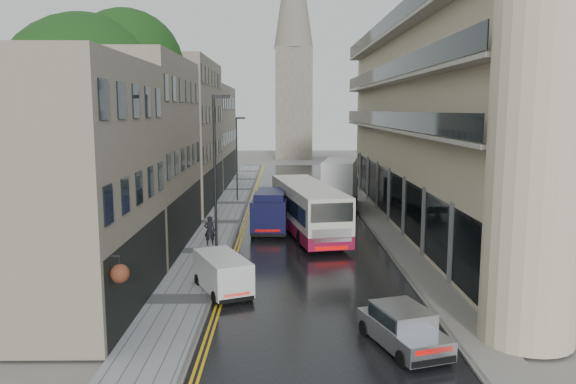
{
  "coord_description": "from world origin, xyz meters",
  "views": [
    {
      "loc": [
        -1.52,
        -12.1,
        8.09
      ],
      "look_at": [
        -1.17,
        18.0,
        3.66
      ],
      "focal_mm": 35.0,
      "sensor_mm": 36.0,
      "label": 1
    }
  ],
  "objects_px": {
    "white_van": "(215,284)",
    "silver_hatchback": "(403,345)",
    "lamp_post_near": "(215,174)",
    "white_lorry": "(325,187)",
    "tree_far": "(148,133)",
    "navy_van": "(253,215)",
    "cream_bus": "(300,220)",
    "tree_near": "(88,130)",
    "lamp_post_far": "(237,159)",
    "pedestrian": "(210,231)"
  },
  "relations": [
    {
      "from": "tree_far",
      "to": "lamp_post_near",
      "type": "bearing_deg",
      "value": -62.97
    },
    {
      "from": "tree_far",
      "to": "navy_van",
      "type": "bearing_deg",
      "value": -48.49
    },
    {
      "from": "pedestrian",
      "to": "lamp_post_near",
      "type": "xyz_separation_m",
      "value": [
        0.51,
        -1.02,
        3.49
      ]
    },
    {
      "from": "tree_far",
      "to": "navy_van",
      "type": "xyz_separation_m",
      "value": [
        8.83,
        -9.98,
        -4.78
      ]
    },
    {
      "from": "cream_bus",
      "to": "lamp_post_near",
      "type": "height_order",
      "value": "lamp_post_near"
    },
    {
      "from": "tree_near",
      "to": "white_lorry",
      "type": "distance_m",
      "value": 18.72
    },
    {
      "from": "white_van",
      "to": "pedestrian",
      "type": "distance_m",
      "value": 10.06
    },
    {
      "from": "tree_near",
      "to": "white_lorry",
      "type": "bearing_deg",
      "value": 37.57
    },
    {
      "from": "cream_bus",
      "to": "lamp_post_far",
      "type": "distance_m",
      "value": 17.62
    },
    {
      "from": "cream_bus",
      "to": "navy_van",
      "type": "bearing_deg",
      "value": 129.18
    },
    {
      "from": "tree_near",
      "to": "cream_bus",
      "type": "distance_m",
      "value": 13.19
    },
    {
      "from": "lamp_post_near",
      "to": "lamp_post_far",
      "type": "xyz_separation_m",
      "value": [
        -0.18,
        17.85,
        -0.73
      ]
    },
    {
      "from": "white_lorry",
      "to": "lamp_post_near",
      "type": "relative_size",
      "value": 0.91
    },
    {
      "from": "tree_far",
      "to": "cream_bus",
      "type": "bearing_deg",
      "value": -46.68
    },
    {
      "from": "cream_bus",
      "to": "navy_van",
      "type": "relative_size",
      "value": 2.12
    },
    {
      "from": "lamp_post_far",
      "to": "tree_near",
      "type": "bearing_deg",
      "value": -107.2
    },
    {
      "from": "navy_van",
      "to": "lamp_post_far",
      "type": "height_order",
      "value": "lamp_post_far"
    },
    {
      "from": "tree_far",
      "to": "lamp_post_near",
      "type": "xyz_separation_m",
      "value": [
        6.92,
        -13.57,
        -1.74
      ]
    },
    {
      "from": "cream_bus",
      "to": "pedestrian",
      "type": "relative_size",
      "value": 6.76
    },
    {
      "from": "lamp_post_near",
      "to": "lamp_post_far",
      "type": "bearing_deg",
      "value": 72.82
    },
    {
      "from": "pedestrian",
      "to": "lamp_post_near",
      "type": "bearing_deg",
      "value": 107.56
    },
    {
      "from": "tree_far",
      "to": "white_van",
      "type": "relative_size",
      "value": 3.27
    },
    {
      "from": "pedestrian",
      "to": "lamp_post_near",
      "type": "relative_size",
      "value": 0.2
    },
    {
      "from": "silver_hatchback",
      "to": "navy_van",
      "type": "height_order",
      "value": "navy_van"
    },
    {
      "from": "tree_near",
      "to": "lamp_post_near",
      "type": "relative_size",
      "value": 1.59
    },
    {
      "from": "white_lorry",
      "to": "navy_van",
      "type": "relative_size",
      "value": 1.42
    },
    {
      "from": "white_van",
      "to": "silver_hatchback",
      "type": "bearing_deg",
      "value": -65.46
    },
    {
      "from": "white_van",
      "to": "cream_bus",
      "type": "bearing_deg",
      "value": 45.2
    },
    {
      "from": "tree_far",
      "to": "white_lorry",
      "type": "distance_m",
      "value": 14.76
    },
    {
      "from": "tree_far",
      "to": "lamp_post_far",
      "type": "height_order",
      "value": "tree_far"
    },
    {
      "from": "cream_bus",
      "to": "white_van",
      "type": "distance_m",
      "value": 10.77
    },
    {
      "from": "tree_near",
      "to": "white_van",
      "type": "xyz_separation_m",
      "value": [
        8.2,
        -9.5,
        -6.06
      ]
    },
    {
      "from": "white_van",
      "to": "tree_far",
      "type": "bearing_deg",
      "value": 85.63
    },
    {
      "from": "tree_far",
      "to": "pedestrian",
      "type": "distance_m",
      "value": 15.03
    },
    {
      "from": "tree_near",
      "to": "lamp_post_near",
      "type": "xyz_separation_m",
      "value": [
        7.22,
        -0.57,
        -2.45
      ]
    },
    {
      "from": "lamp_post_near",
      "to": "tree_near",
      "type": "bearing_deg",
      "value": 157.76
    },
    {
      "from": "tree_near",
      "to": "cream_bus",
      "type": "relative_size",
      "value": 1.17
    },
    {
      "from": "white_lorry",
      "to": "tree_far",
      "type": "bearing_deg",
      "value": -177.04
    },
    {
      "from": "tree_far",
      "to": "silver_hatchback",
      "type": "height_order",
      "value": "tree_far"
    },
    {
      "from": "navy_van",
      "to": "cream_bus",
      "type": "bearing_deg",
      "value": -36.95
    },
    {
      "from": "white_van",
      "to": "navy_van",
      "type": "bearing_deg",
      "value": 62.02
    },
    {
      "from": "tree_near",
      "to": "white_lorry",
      "type": "xyz_separation_m",
      "value": [
        14.33,
        11.02,
        -4.84
      ]
    },
    {
      "from": "white_lorry",
      "to": "pedestrian",
      "type": "relative_size",
      "value": 4.52
    },
    {
      "from": "lamp_post_near",
      "to": "white_lorry",
      "type": "bearing_deg",
      "value": 40.71
    },
    {
      "from": "tree_far",
      "to": "cream_bus",
      "type": "distance_m",
      "value": 17.75
    },
    {
      "from": "white_lorry",
      "to": "lamp_post_near",
      "type": "bearing_deg",
      "value": -110.55
    },
    {
      "from": "white_lorry",
      "to": "navy_van",
      "type": "height_order",
      "value": "white_lorry"
    },
    {
      "from": "white_van",
      "to": "lamp_post_near",
      "type": "relative_size",
      "value": 0.44
    },
    {
      "from": "navy_van",
      "to": "white_lorry",
      "type": "bearing_deg",
      "value": 60.44
    },
    {
      "from": "white_van",
      "to": "lamp_post_far",
      "type": "bearing_deg",
      "value": 68.76
    }
  ]
}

